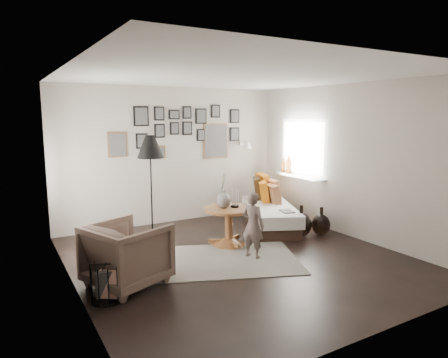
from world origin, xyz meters
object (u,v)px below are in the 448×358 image
armchair (127,254)px  floor_lamp (150,151)px  vase (224,197)px  demijohn_large (301,225)px  child (253,225)px  pedestal_table (229,228)px  magazine_basket (107,282)px  demijohn_small (321,225)px  daybed (267,211)px

armchair → floor_lamp: floor_lamp is taller
vase → demijohn_large: (1.39, -0.25, -0.57)m
vase → floor_lamp: size_ratio=0.32×
vase → child: vase is taller
vase → demijohn_large: size_ratio=1.02×
pedestal_table → magazine_basket: bearing=-155.9°
floor_lamp → demijohn_small: bearing=-19.3°
floor_lamp → demijohn_large: 2.83m
magazine_basket → demijohn_small: (3.84, 0.62, -0.02)m
armchair → demijohn_small: bearing=-106.6°
vase → child: 0.76m
demijohn_large → demijohn_small: size_ratio=1.10×
demijohn_large → pedestal_table: bearing=169.8°
daybed → demijohn_small: size_ratio=3.99×
floor_lamp → demijohn_large: size_ratio=3.21×
vase → daybed: (1.29, 0.59, -0.50)m
floor_lamp → daybed: bearing=0.3°
floor_lamp → child: bearing=-49.8°
demijohn_large → child: bearing=-161.5°
daybed → magazine_basket: (-3.40, -1.59, -0.07)m
daybed → magazine_basket: size_ratio=4.43×
floor_lamp → magazine_basket: size_ratio=3.91×
pedestal_table → child: bearing=-89.3°
floor_lamp → demijohn_small: floor_lamp is taller
floor_lamp → demijohn_small: 3.17m
pedestal_table → demijohn_small: 1.70m
demijohn_small → floor_lamp: bearing=160.7°
magazine_basket → demijohn_large: 3.57m
armchair → demijohn_small: 3.53m
pedestal_table → magazine_basket: size_ratio=1.74×
vase → armchair: size_ratio=0.65×
floor_lamp → demijohn_large: floor_lamp is taller
vase → child: (0.09, -0.69, -0.30)m
vase → daybed: bearing=24.5°
child → daybed: bearing=-68.1°
daybed → floor_lamp: (-2.27, -0.01, 1.24)m
child → pedestal_table: bearing=-24.2°
vase → daybed: vase is taller
pedestal_table → demijohn_large: pedestal_table is taller
armchair → child: size_ratio=0.88×
daybed → floor_lamp: bearing=-155.0°
daybed → child: size_ratio=2.04×
pedestal_table → demijohn_small: bearing=-12.1°
armchair → demijohn_large: size_ratio=1.57×
pedestal_table → armchair: armchair is taller
magazine_basket → floor_lamp: bearing=54.5°
vase → demijohn_small: (1.74, -0.37, -0.60)m
magazine_basket → daybed: bearing=25.0°
floor_lamp → magazine_basket: floor_lamp is taller
vase → daybed: 1.50m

